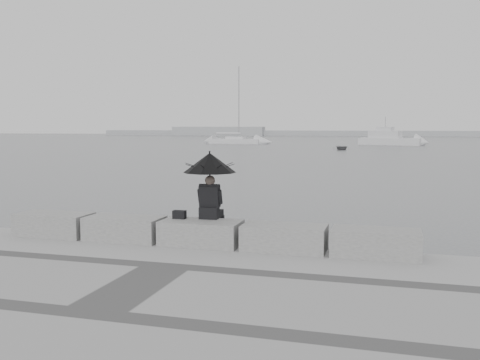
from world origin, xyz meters
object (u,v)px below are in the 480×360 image
(sailboat_left, at_px, (236,141))
(dinghy, at_px, (342,147))
(seated_person, at_px, (210,171))
(motor_cruiser, at_px, (391,139))

(sailboat_left, height_order, dinghy, sailboat_left)
(sailboat_left, bearing_deg, seated_person, -66.00)
(sailboat_left, height_order, motor_cruiser, sailboat_left)
(seated_person, height_order, motor_cruiser, motor_cruiser)
(sailboat_left, xyz_separation_m, dinghy, (19.23, -18.71, -0.24))
(seated_person, distance_m, dinghy, 57.29)
(seated_person, xyz_separation_m, motor_cruiser, (3.33, 76.38, -1.09))
(seated_person, bearing_deg, motor_cruiser, 83.37)
(dinghy, bearing_deg, seated_person, -93.17)
(sailboat_left, relative_size, dinghy, 4.06)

